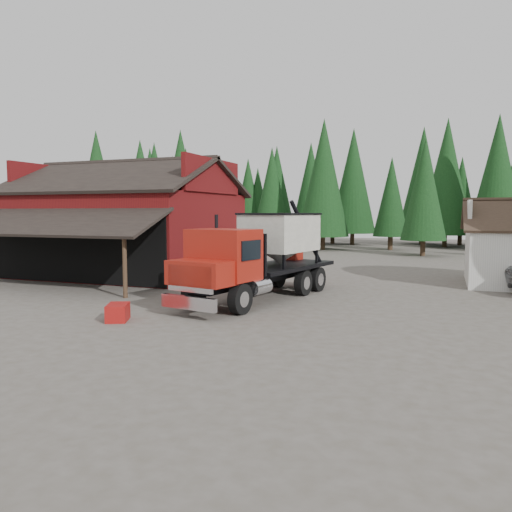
% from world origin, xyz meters
% --- Properties ---
extents(ground, '(120.00, 120.00, 0.00)m').
position_xyz_m(ground, '(0.00, 0.00, 0.00)').
color(ground, '#4E493D').
rests_on(ground, ground).
extents(red_barn, '(12.80, 13.63, 7.18)m').
position_xyz_m(red_barn, '(-11.00, 9.90, 2.69)').
color(red_barn, '#601110').
rests_on(red_barn, ground).
extents(conifer_backdrop, '(76.00, 16.00, 16.00)m').
position_xyz_m(conifer_backdrop, '(0.00, 42.00, 0.00)').
color(conifer_backdrop, black).
rests_on(conifer_backdrop, ground).
extents(near_pine_a, '(4.40, 4.40, 11.40)m').
position_xyz_m(near_pine_a, '(-22.00, 28.00, 6.39)').
color(near_pine_a, '#382619').
rests_on(near_pine_a, ground).
extents(near_pine_b, '(3.96, 3.96, 10.40)m').
position_xyz_m(near_pine_b, '(6.00, 30.00, 5.89)').
color(near_pine_b, '#382619').
rests_on(near_pine_b, ground).
extents(near_pine_d, '(5.28, 5.28, 13.40)m').
position_xyz_m(near_pine_d, '(-4.00, 34.00, 7.39)').
color(near_pine_d, '#382619').
rests_on(near_pine_d, ground).
extents(feed_truck, '(4.58, 10.16, 4.44)m').
position_xyz_m(feed_truck, '(0.26, 3.96, 2.08)').
color(feed_truck, black).
rests_on(feed_truck, ground).
extents(equip_box, '(1.10, 1.29, 0.60)m').
position_xyz_m(equip_box, '(-2.99, -2.01, 0.30)').
color(equip_box, maroon).
rests_on(equip_box, ground).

